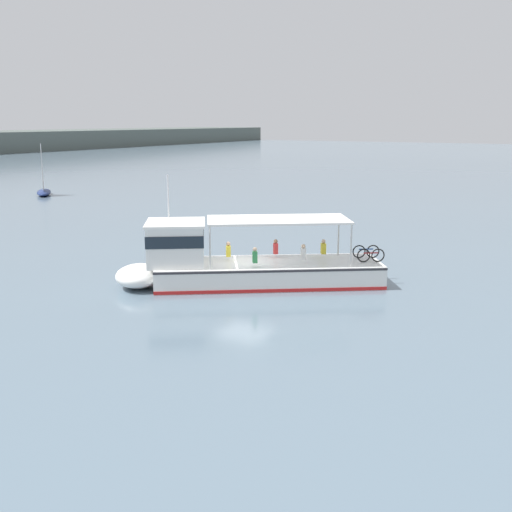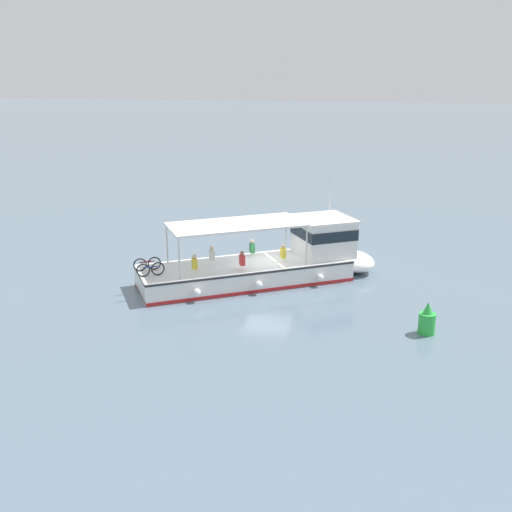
# 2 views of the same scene
# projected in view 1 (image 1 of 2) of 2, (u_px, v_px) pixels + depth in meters

# --- Properties ---
(ground_plane) EXTENTS (400.00, 400.00, 0.00)m
(ground_plane) POSITION_uv_depth(u_px,v_px,m) (244.00, 284.00, 29.68)
(ground_plane) COLOR slate
(ferry_main) EXTENTS (9.66, 12.27, 5.32)m
(ferry_main) POSITION_uv_depth(u_px,v_px,m) (235.00, 264.00, 29.39)
(ferry_main) COLOR white
(ferry_main) RESTS_ON ground
(sailboat_horizon_west) EXTENTS (4.40, 4.37, 5.40)m
(sailboat_horizon_west) POSITION_uv_depth(u_px,v_px,m) (44.00, 190.00, 64.95)
(sailboat_horizon_west) COLOR navy
(sailboat_horizon_west) RESTS_ON ground
(channel_buoy) EXTENTS (0.70, 0.70, 1.40)m
(channel_buoy) POSITION_uv_depth(u_px,v_px,m) (172.00, 241.00, 37.46)
(channel_buoy) COLOR green
(channel_buoy) RESTS_ON ground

